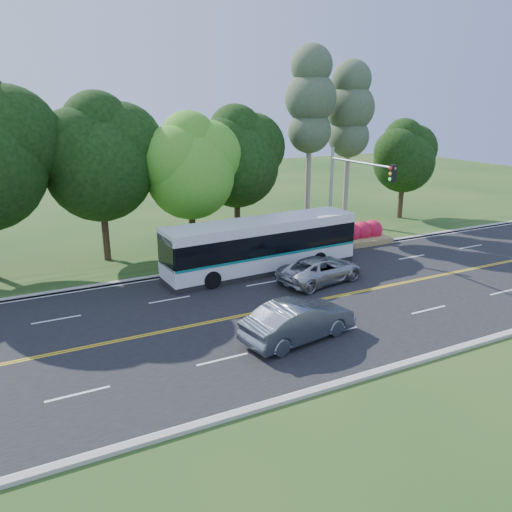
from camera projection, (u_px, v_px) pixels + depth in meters
name	position (u px, v px, depth m)	size (l,w,h in m)	color
ground	(304.00, 303.00, 25.36)	(120.00, 120.00, 0.00)	#1C4316
road	(304.00, 303.00, 25.36)	(60.00, 14.00, 0.02)	black
curb_north	(244.00, 263.00, 31.44)	(60.00, 0.30, 0.15)	#AAA599
curb_south	(403.00, 365.00, 19.24)	(60.00, 0.30, 0.15)	#AAA599
grass_verge	(232.00, 256.00, 33.03)	(60.00, 4.00, 0.10)	#1C4316
lane_markings	(303.00, 303.00, 25.31)	(57.60, 13.82, 0.00)	gold
tree_row	(136.00, 153.00, 31.52)	(44.70, 9.10, 13.84)	black
bougainvillea_hedge	(330.00, 236.00, 35.19)	(9.50, 2.25, 1.50)	#A50D20
traffic_signal	(349.00, 187.00, 31.38)	(0.42, 6.10, 7.00)	gray
transit_bus	(261.00, 246.00, 29.69)	(12.16, 3.29, 3.15)	silver
sedan	(299.00, 321.00, 21.24)	(1.81, 5.20, 1.71)	slate
suv	(321.00, 269.00, 28.15)	(2.40, 5.21, 1.45)	#B1B3B6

